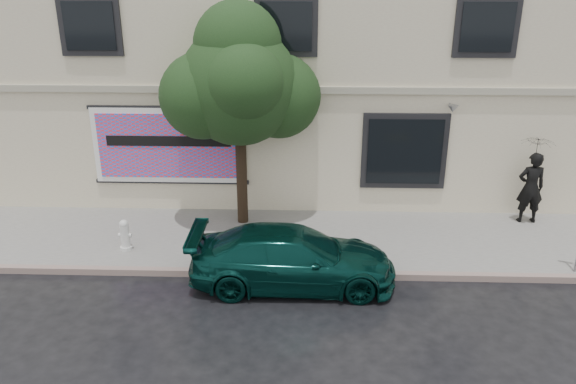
{
  "coord_description": "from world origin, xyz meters",
  "views": [
    {
      "loc": [
        0.55,
        -9.69,
        6.44
      ],
      "look_at": [
        0.14,
        2.2,
        1.8
      ],
      "focal_mm": 35.0,
      "sensor_mm": 36.0,
      "label": 1
    }
  ],
  "objects_px": {
    "car": "(293,258)",
    "fire_hydrant": "(125,235)",
    "street_tree": "(239,86)",
    "pedestrian": "(531,188)"
  },
  "relations": [
    {
      "from": "pedestrian",
      "to": "street_tree",
      "type": "height_order",
      "value": "street_tree"
    },
    {
      "from": "pedestrian",
      "to": "street_tree",
      "type": "bearing_deg",
      "value": 0.71
    },
    {
      "from": "car",
      "to": "street_tree",
      "type": "distance_m",
      "value": 4.6
    },
    {
      "from": "street_tree",
      "to": "fire_hydrant",
      "type": "distance_m",
      "value": 4.59
    },
    {
      "from": "fire_hydrant",
      "to": "pedestrian",
      "type": "bearing_deg",
      "value": 12.76
    },
    {
      "from": "street_tree",
      "to": "fire_hydrant",
      "type": "bearing_deg",
      "value": -146.88
    },
    {
      "from": "street_tree",
      "to": "pedestrian",
      "type": "bearing_deg",
      "value": 1.96
    },
    {
      "from": "fire_hydrant",
      "to": "street_tree",
      "type": "bearing_deg",
      "value": 34.91
    },
    {
      "from": "car",
      "to": "fire_hydrant",
      "type": "distance_m",
      "value": 4.29
    },
    {
      "from": "car",
      "to": "street_tree",
      "type": "height_order",
      "value": "street_tree"
    }
  ]
}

